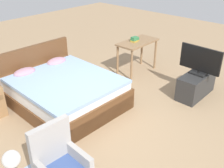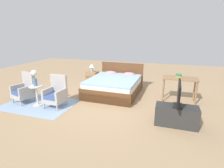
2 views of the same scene
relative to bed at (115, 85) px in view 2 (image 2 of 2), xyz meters
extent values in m
plane|color=#A38460|center=(0.05, -0.96, -0.30)|extent=(16.00, 16.00, 0.00)
cube|color=#8EA8C6|center=(-1.89, -1.70, -0.29)|extent=(2.10, 1.50, 0.01)
cube|color=brown|center=(0.00, -0.05, -0.16)|extent=(1.70, 2.10, 0.28)
cube|color=white|center=(0.00, -0.05, 0.10)|extent=(1.63, 2.01, 0.24)
cube|color=#93B2D6|center=(0.00, -0.13, 0.25)|extent=(1.68, 1.85, 0.06)
cube|color=brown|center=(0.02, 0.95, 0.18)|extent=(1.70, 0.11, 0.96)
cube|color=brown|center=(-0.02, -1.05, -0.10)|extent=(1.70, 0.09, 0.40)
ellipsoid|color=#B28499|center=(-0.36, 0.68, 0.29)|extent=(0.45, 0.29, 0.14)
ellipsoid|color=#B28499|center=(0.39, 0.67, 0.29)|extent=(0.45, 0.29, 0.14)
cylinder|color=#ADA8A3|center=(-2.76, -1.86, -0.21)|extent=(0.04, 0.04, 0.16)
cylinder|color=#ADA8A3|center=(-2.31, -1.98, -0.21)|extent=(0.04, 0.04, 0.16)
cylinder|color=#ADA8A3|center=(-2.63, -1.41, -0.21)|extent=(0.04, 0.04, 0.16)
cylinder|color=#ADA8A3|center=(-2.19, -1.54, -0.21)|extent=(0.04, 0.04, 0.16)
cube|color=#ADA8A3|center=(-2.47, -1.70, -0.07)|extent=(0.66, 0.66, 0.12)
cube|color=#3D5693|center=(-2.47, -1.70, 0.04)|extent=(0.61, 0.61, 0.10)
cube|color=#ADA8A3|center=(-2.41, -1.47, 0.31)|extent=(0.54, 0.22, 0.64)
cube|color=#ADA8A3|center=(-2.70, -1.63, 0.12)|extent=(0.20, 0.51, 0.26)
cube|color=#ADA8A3|center=(-2.25, -1.76, 0.12)|extent=(0.20, 0.51, 0.26)
cylinder|color=#ADA8A3|center=(-1.54, -1.91, -0.21)|extent=(0.04, 0.04, 0.16)
cylinder|color=#ADA8A3|center=(-1.08, -1.94, -0.21)|extent=(0.04, 0.04, 0.16)
cylinder|color=#ADA8A3|center=(-1.52, -1.45, -0.21)|extent=(0.04, 0.04, 0.16)
cylinder|color=#ADA8A3|center=(-1.06, -1.48, -0.21)|extent=(0.04, 0.04, 0.16)
cube|color=#ADA8A3|center=(-1.30, -1.70, -0.07)|extent=(0.57, 0.57, 0.12)
cube|color=#3D5693|center=(-1.30, -1.70, 0.04)|extent=(0.52, 0.52, 0.10)
cube|color=#ADA8A3|center=(-1.29, -1.47, 0.31)|extent=(0.54, 0.11, 0.64)
cube|color=#ADA8A3|center=(-1.54, -1.68, 0.12)|extent=(0.10, 0.52, 0.26)
cube|color=#ADA8A3|center=(-1.07, -1.71, 0.12)|extent=(0.10, 0.52, 0.26)
cylinder|color=beige|center=(-1.89, -1.76, -0.29)|extent=(0.28, 0.28, 0.03)
cylinder|color=beige|center=(-1.89, -1.76, 0.01)|extent=(0.06, 0.06, 0.56)
cylinder|color=beige|center=(-1.89, -1.76, 0.30)|extent=(0.40, 0.40, 0.02)
cylinder|color=#4C709E|center=(-1.89, -1.76, 0.42)|extent=(0.11, 0.11, 0.22)
cylinder|color=#477538|center=(-1.89, -1.76, 0.58)|extent=(0.02, 0.02, 0.10)
sphere|color=silver|center=(-1.89, -1.76, 0.70)|extent=(0.17, 0.17, 0.17)
cube|color=#997047|center=(-1.16, 0.63, -0.01)|extent=(0.44, 0.40, 0.58)
cube|color=brown|center=(-1.16, 0.42, 0.11)|extent=(0.37, 0.01, 0.09)
cylinder|color=#9EADC6|center=(-1.16, 0.63, 0.29)|extent=(0.13, 0.13, 0.02)
ellipsoid|color=#9EADC6|center=(-1.16, 0.63, 0.38)|extent=(0.11, 0.11, 0.16)
cone|color=silver|center=(-1.16, 0.63, 0.54)|extent=(0.22, 0.22, 0.15)
cube|color=#2D2D2D|center=(2.05, -1.73, -0.06)|extent=(0.96, 0.40, 0.48)
cube|color=black|center=(2.05, -1.73, 0.20)|extent=(0.21, 0.33, 0.03)
cylinder|color=black|center=(2.05, -1.73, 0.24)|extent=(0.04, 0.04, 0.05)
cube|color=black|center=(2.05, -1.73, 0.51)|extent=(0.07, 0.84, 0.49)
cube|color=black|center=(2.08, -1.74, 0.51)|extent=(0.03, 0.78, 0.44)
cylinder|color=#8E6B47|center=(1.69, -0.33, 0.07)|extent=(0.05, 0.05, 0.74)
cylinder|color=#8E6B47|center=(2.63, -0.33, 0.07)|extent=(0.05, 0.05, 0.74)
cylinder|color=#8E6B47|center=(1.69, 0.09, 0.07)|extent=(0.05, 0.05, 0.74)
cylinder|color=#8E6B47|center=(2.63, 0.09, 0.07)|extent=(0.05, 0.05, 0.74)
cube|color=#8E6B47|center=(2.16, -0.12, 0.46)|extent=(1.04, 0.52, 0.04)
cube|color=#B79333|center=(2.10, -0.07, 0.50)|extent=(0.21, 0.14, 0.03)
cube|color=#337A47|center=(2.10, -0.07, 0.53)|extent=(0.18, 0.12, 0.04)
cube|color=#337A47|center=(2.10, -0.07, 0.57)|extent=(0.17, 0.14, 0.04)
camera|label=1|loc=(-2.59, -3.67, 2.44)|focal=42.00mm
camera|label=2|loc=(1.77, -5.73, 1.81)|focal=28.00mm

